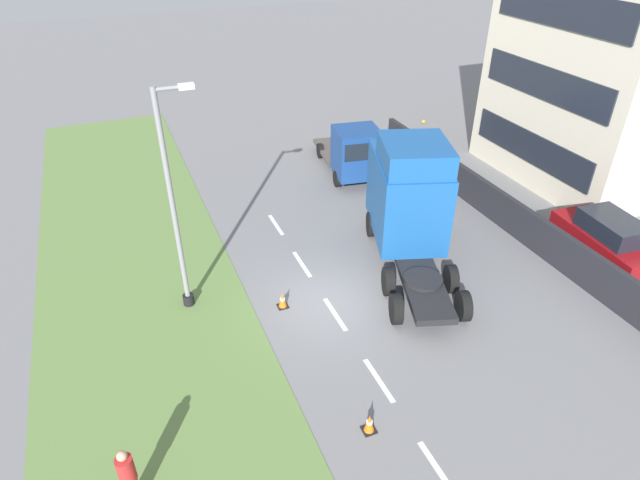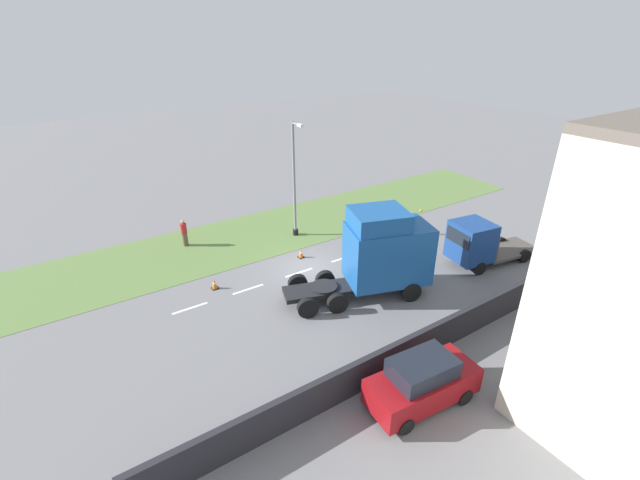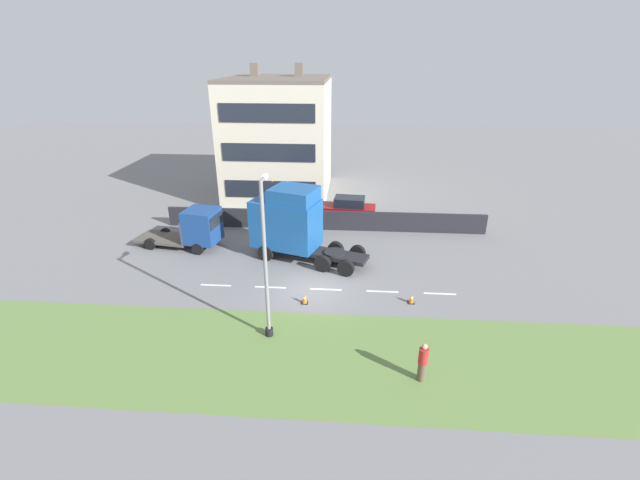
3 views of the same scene
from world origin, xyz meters
The scene contains 11 objects.
ground_plane centered at (0.00, 0.00, 0.00)m, with size 120.00×120.00×0.00m, color slate.
grass_verge centered at (-6.00, 0.00, 0.01)m, with size 7.00×44.00×0.01m.
lane_markings centered at (0.00, -0.70, 0.00)m, with size 0.16×14.60×0.00m.
boundary_wall centered at (9.00, 0.00, 0.74)m, with size 0.25×24.00×1.48m.
lorry_cab centered at (4.12, 1.87, 2.39)m, with size 4.64×7.76×4.88m.
flatbed_truck centered at (4.97, 8.39, 1.49)m, with size 2.94×6.17×2.83m.
parked_car centered at (10.71, -1.80, 0.99)m, with size 2.16×4.39×2.04m.
lamp_post centered at (-4.44, 1.72, 3.48)m, with size 1.31×0.38×7.63m.
pedestrian centered at (-7.03, -5.05, 0.89)m, with size 0.39×0.39×1.80m.
traffic_cone_lead centered at (-1.07, -5.37, 0.28)m, with size 0.36×0.36×0.58m.
traffic_cone_trailing centered at (-1.52, 0.36, 0.28)m, with size 0.36×0.36×0.58m.
Camera 2 is at (18.46, -11.42, 12.59)m, focal length 24.00 mm.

